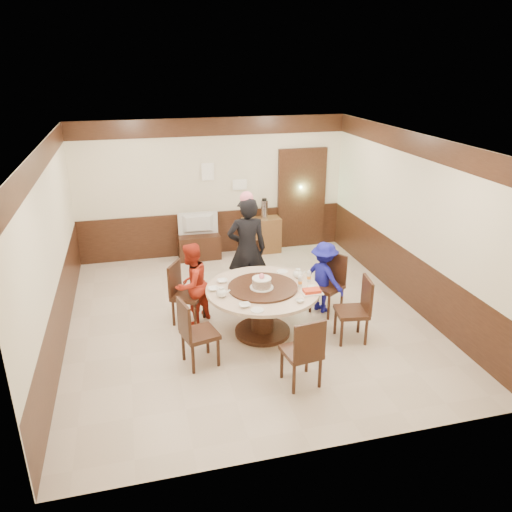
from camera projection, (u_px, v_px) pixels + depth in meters
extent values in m
plane|color=beige|center=(247.00, 318.00, 7.99)|extent=(6.00, 6.00, 0.00)
plane|color=silver|center=(246.00, 141.00, 6.95)|extent=(6.00, 6.00, 0.00)
cube|color=beige|center=(213.00, 188.00, 10.17)|extent=(5.50, 0.04, 2.80)
cube|color=beige|center=(318.00, 336.00, 4.77)|extent=(5.50, 0.04, 2.80)
cube|color=beige|center=(52.00, 252.00, 6.84)|extent=(0.04, 6.00, 2.80)
cube|color=beige|center=(411.00, 222.00, 8.10)|extent=(0.04, 6.00, 2.80)
cube|color=#311A0F|center=(247.00, 292.00, 7.82)|extent=(5.50, 6.00, 0.90)
cube|color=#311A0F|center=(246.00, 153.00, 7.01)|extent=(5.50, 6.00, 0.35)
cube|color=#311A0F|center=(301.00, 199.00, 10.69)|extent=(1.05, 0.08, 2.18)
cube|color=#87D190|center=(301.00, 199.00, 10.71)|extent=(0.88, 0.02, 2.05)
cylinder|color=#311A0F|center=(262.00, 331.00, 7.54)|extent=(0.83, 0.83, 0.06)
cylinder|color=#311A0F|center=(263.00, 312.00, 7.42)|extent=(0.33, 0.33, 0.65)
cylinder|color=#C6AA90|center=(263.00, 290.00, 7.28)|extent=(1.67, 1.67, 0.05)
cylinder|color=#311A0F|center=(263.00, 287.00, 7.26)|extent=(1.02, 1.02, 0.03)
cube|color=#311A0F|center=(327.00, 287.00, 8.01)|extent=(0.61, 0.61, 0.06)
cube|color=#311A0F|center=(335.00, 268.00, 8.05)|extent=(0.26, 0.38, 0.50)
cube|color=#311A0F|center=(326.00, 300.00, 8.10)|extent=(0.36, 0.36, 0.42)
cube|color=#311A0F|center=(252.00, 273.00, 8.52)|extent=(0.46, 0.46, 0.06)
cube|color=#311A0F|center=(250.00, 254.00, 8.61)|extent=(0.42, 0.06, 0.50)
cube|color=#311A0F|center=(252.00, 286.00, 8.61)|extent=(0.36, 0.36, 0.42)
cube|color=#311A0F|center=(188.00, 296.00, 7.71)|extent=(0.60, 0.60, 0.06)
cube|color=#311A0F|center=(175.00, 278.00, 7.66)|extent=(0.24, 0.38, 0.50)
cube|color=#311A0F|center=(189.00, 310.00, 7.80)|extent=(0.36, 0.36, 0.42)
cube|color=#311A0F|center=(200.00, 334.00, 6.65)|extent=(0.53, 0.53, 0.06)
cube|color=#311A0F|center=(184.00, 320.00, 6.45)|extent=(0.14, 0.42, 0.50)
cube|color=#311A0F|center=(201.00, 349.00, 6.73)|extent=(0.36, 0.36, 0.42)
cube|color=#311A0F|center=(301.00, 352.00, 6.24)|extent=(0.49, 0.49, 0.06)
cube|color=#311A0F|center=(310.00, 342.00, 5.96)|extent=(0.42, 0.09, 0.50)
cube|color=#311A0F|center=(301.00, 368.00, 6.33)|extent=(0.36, 0.36, 0.42)
cube|color=#311A0F|center=(352.00, 312.00, 7.22)|extent=(0.50, 0.50, 0.06)
cube|color=#311A0F|center=(367.00, 295.00, 7.14)|extent=(0.10, 0.42, 0.50)
cube|color=#311A0F|center=(350.00, 327.00, 7.31)|extent=(0.36, 0.36, 0.42)
imported|color=black|center=(247.00, 250.00, 8.30)|extent=(0.69, 0.48, 1.81)
imported|color=#A82716|center=(191.00, 284.00, 7.62)|extent=(0.80, 0.79, 1.31)
imported|color=#171894|center=(324.00, 277.00, 8.03)|extent=(0.75, 0.88, 1.18)
cylinder|color=white|center=(262.00, 287.00, 7.21)|extent=(0.34, 0.34, 0.01)
cylinder|color=gray|center=(262.00, 283.00, 7.19)|extent=(0.27, 0.27, 0.13)
cylinder|color=white|center=(262.00, 278.00, 7.16)|extent=(0.28, 0.28, 0.01)
sphere|color=pink|center=(262.00, 276.00, 7.15)|extent=(0.08, 0.08, 0.08)
ellipsoid|color=white|center=(222.00, 293.00, 6.98)|extent=(0.17, 0.15, 0.13)
ellipsoid|color=white|center=(298.00, 274.00, 7.60)|extent=(0.17, 0.15, 0.13)
imported|color=white|center=(222.00, 281.00, 7.46)|extent=(0.16, 0.16, 0.04)
imported|color=white|center=(300.00, 301.00, 6.85)|extent=(0.12, 0.12, 0.04)
imported|color=white|center=(245.00, 305.00, 6.72)|extent=(0.16, 0.16, 0.04)
imported|color=white|center=(311.00, 287.00, 7.26)|extent=(0.12, 0.12, 0.04)
imported|color=white|center=(213.00, 289.00, 7.20)|extent=(0.16, 0.16, 0.04)
cylinder|color=white|center=(257.00, 310.00, 6.63)|extent=(0.18, 0.18, 0.01)
cylinder|color=white|center=(282.00, 271.00, 7.82)|extent=(0.18, 0.18, 0.01)
cube|color=white|center=(312.00, 293.00, 7.11)|extent=(0.30, 0.20, 0.02)
cube|color=red|center=(312.00, 291.00, 7.10)|extent=(0.24, 0.15, 0.04)
cylinder|color=white|center=(300.00, 282.00, 7.29)|extent=(0.06, 0.06, 0.16)
cylinder|color=white|center=(309.00, 277.00, 7.45)|extent=(0.06, 0.06, 0.16)
cube|color=#311A0F|center=(199.00, 246.00, 10.29)|extent=(0.85, 0.45, 0.50)
imported|color=gray|center=(198.00, 224.00, 10.11)|extent=(0.81, 0.14, 0.47)
cube|color=brown|center=(261.00, 235.00, 10.57)|extent=(0.80, 0.40, 0.75)
cylinder|color=silver|center=(264.00, 209.00, 10.38)|extent=(0.15, 0.15, 0.38)
cube|color=white|center=(208.00, 172.00, 9.98)|extent=(0.25, 0.00, 0.35)
cube|color=white|center=(240.00, 185.00, 10.24)|extent=(0.30, 0.00, 0.22)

